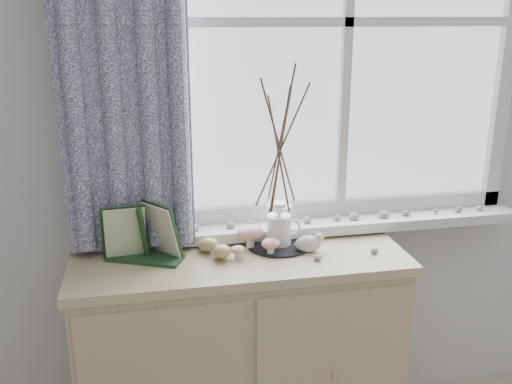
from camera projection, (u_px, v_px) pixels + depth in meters
sideboard at (241, 358)px, 2.17m from camera, size 1.20×0.45×0.85m
botanical_book at (143, 234)px, 1.95m from camera, size 0.33×0.24×0.21m
toadstool_cluster at (254, 237)px, 2.07m from camera, size 0.18×0.16×0.09m
wooden_eggs at (215, 248)px, 2.03m from camera, size 0.10×0.12×0.08m
songbird_figurine at (308, 243)px, 2.07m from camera, size 0.13×0.07×0.07m
crocheted_doily at (279, 244)px, 2.13m from camera, size 0.24×0.24×0.01m
twig_pitcher at (280, 143)px, 2.01m from camera, size 0.25×0.25×0.69m
sideboard_pebbles at (322, 246)px, 2.10m from camera, size 0.33×0.23×0.02m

